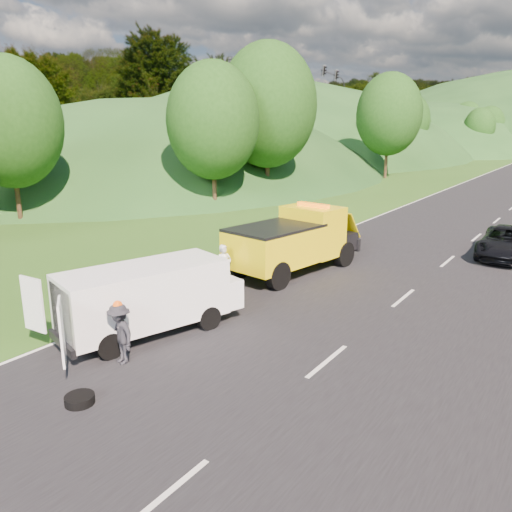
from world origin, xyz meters
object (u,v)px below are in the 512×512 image
Objects in this scene: worker at (122,363)px; passing_suv at (506,257)px; child at (188,315)px; woman at (225,289)px; spare_tire at (80,404)px; suitcase at (181,270)px; white_van at (149,296)px; tow_truck at (295,240)px.

passing_suv is (6.45, 17.47, 0.00)m from worker.
woman is at bearing 149.33° from child.
child is 5.68m from spare_tire.
spare_tire is at bearing -150.69° from woman.
child reaches higher than spare_tire.
worker reaches higher than suitcase.
white_van is 9.90× the size of suitcase.
white_van is at bearing -39.47° from child.
tow_truck is 3.92× the size of woman.
woman reaches higher than worker.
tow_truck reaches higher than woman.
suitcase is at bearing 99.12° from woman.
worker is 2.53× the size of suitcase.
passing_suv is at bearing -21.84° from woman.
suitcase is at bearing -135.99° from passing_suv.
woman reaches higher than suitcase.
spare_tire is at bearing -109.06° from passing_suv.
child is at bearing -120.60° from passing_suv.
worker is 2.46× the size of spare_tire.
child is at bearing -43.90° from suitcase.
woman is 2.44m from suitcase.
passing_suv is at bearing 81.59° from white_van.
passing_suv is (7.00, 7.65, -1.36)m from tow_truck.
woman is 1.73× the size of child.
spare_tire is 20.15m from passing_suv.
tow_truck is 4.88m from suitcase.
tow_truck is 3.93m from woman.
woman reaches higher than spare_tire.
suitcase reaches higher than child.
tow_truck reaches higher than worker.
child is at bearing 107.38° from spare_tire.
white_van is (-0.24, -8.00, -0.17)m from tow_truck.
worker is at bearing -28.72° from child.
child is at bearing -84.52° from tow_truck.
spare_tire is at bearing -50.30° from white_van.
woman is at bearing 116.41° from worker.
spare_tire is (4.71, -8.32, -0.32)m from suitcase.
worker is (1.51, -6.26, 0.00)m from woman.
spare_tire is (1.70, -5.42, 0.00)m from child.
tow_truck is at bearing 96.55° from spare_tire.
passing_suv reaches higher than child.
child is at bearing 110.10° from white_van.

